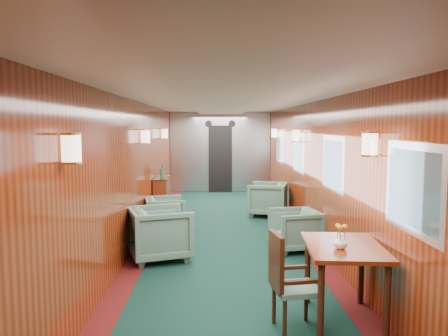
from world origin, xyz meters
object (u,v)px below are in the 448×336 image
at_px(dining_table, 344,257).
at_px(credenza, 162,196).
at_px(armchair_right_near, 295,230).
at_px(side_chair, 287,278).
at_px(armchair_right_far, 267,199).
at_px(armchair_left_near, 160,233).
at_px(armchair_left_far, 165,214).

height_order(dining_table, credenza, credenza).
height_order(credenza, armchair_right_near, credenza).
bearing_deg(dining_table, side_chair, -157.88).
bearing_deg(side_chair, armchair_right_far, 75.94).
relative_size(armchair_right_near, armchair_right_far, 0.89).
distance_m(side_chair, armchair_right_far, 5.48).
bearing_deg(armchair_left_near, armchair_left_far, -14.95).
height_order(dining_table, armchair_right_far, dining_table).
xyz_separation_m(side_chair, armchair_right_far, (0.49, 5.46, -0.15)).
xyz_separation_m(side_chair, armchair_left_far, (-1.62, 4.06, -0.20)).
relative_size(dining_table, side_chair, 1.15).
bearing_deg(armchair_left_far, armchair_left_near, 172.63).
distance_m(dining_table, credenza, 5.82).
relative_size(armchair_left_near, armchair_right_far, 1.06).
bearing_deg(armchair_right_near, armchair_left_far, -130.61).
height_order(side_chair, armchair_right_far, side_chair).
xyz_separation_m(credenza, armchair_right_far, (2.32, -0.01, -0.07)).
relative_size(dining_table, credenza, 0.98).
bearing_deg(side_chair, credenza, 99.62).
bearing_deg(side_chair, armchair_left_near, 113.85).
bearing_deg(credenza, armchair_right_near, -48.12).
distance_m(armchair_right_near, armchair_right_far, 2.70).
bearing_deg(armchair_right_near, side_chair, -22.30).
bearing_deg(armchair_left_near, side_chair, -166.01).
height_order(credenza, armchair_left_far, credenza).
relative_size(armchair_left_far, armchair_right_near, 1.00).
bearing_deg(credenza, dining_table, -65.23).
relative_size(dining_table, armchair_right_far, 1.37).
bearing_deg(armchair_right_far, credenza, -75.28).
bearing_deg(armchair_left_near, credenza, -12.74).
distance_m(dining_table, side_chair, 0.65).
distance_m(credenza, armchair_left_near, 3.15).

